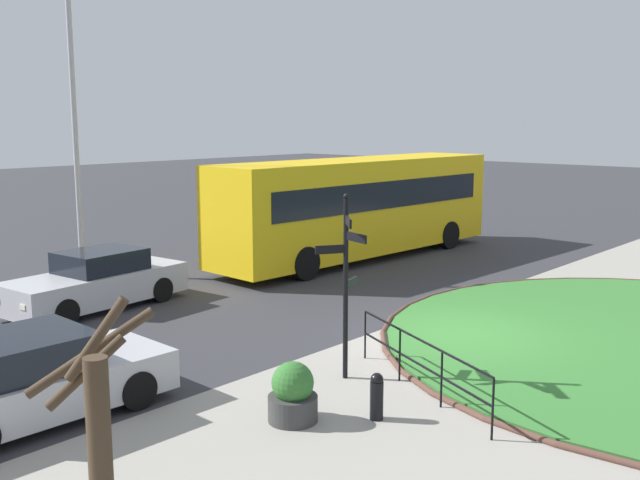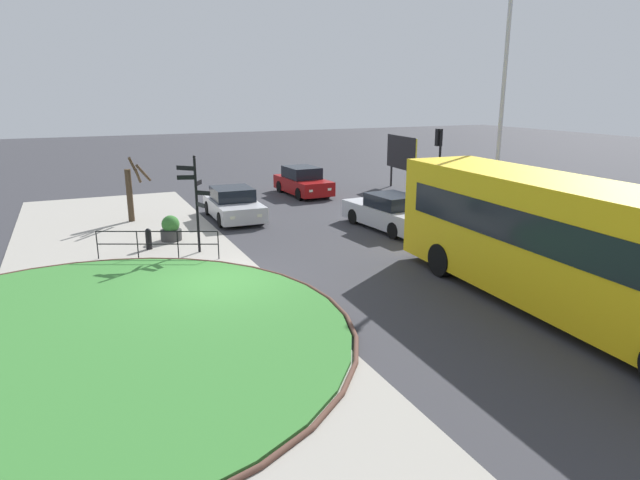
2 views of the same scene
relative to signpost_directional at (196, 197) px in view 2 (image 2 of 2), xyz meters
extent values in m
plane|color=#333338|center=(3.51, -0.15, -1.94)|extent=(120.00, 120.00, 0.00)
cube|color=#9E998E|center=(3.51, -2.39, -1.93)|extent=(32.00, 7.52, 0.02)
cylinder|color=#387A33|center=(6.09, -4.04, -1.89)|extent=(12.25, 12.25, 0.10)
torus|color=brown|center=(6.09, -4.04, -1.89)|extent=(12.56, 12.56, 0.11)
cylinder|color=black|center=(0.02, 0.02, -0.31)|extent=(0.09, 0.09, 3.27)
sphere|color=black|center=(0.02, 0.02, 1.38)|extent=(0.10, 0.10, 0.10)
cube|color=black|center=(-0.25, -0.25, 0.98)|extent=(0.49, 0.50, 0.15)
cube|color=black|center=(-0.07, -0.29, 0.69)|extent=(0.19, 0.55, 0.15)
cube|color=black|center=(-0.24, 0.18, 0.45)|extent=(0.46, 0.30, 0.15)
cube|color=black|center=(0.23, 0.22, 0.17)|extent=(0.39, 0.37, 0.15)
cube|color=black|center=(0.28, 0.10, -0.21)|extent=(0.45, 0.17, 0.15)
cylinder|color=black|center=(-1.07, -1.53, -1.63)|extent=(0.21, 0.21, 0.63)
sphere|color=black|center=(-1.07, -1.53, -1.27)|extent=(0.20, 0.20, 0.20)
cube|color=black|center=(0.28, -1.41, -0.98)|extent=(1.69, 3.68, 0.03)
cube|color=black|center=(0.28, -1.41, -1.41)|extent=(1.69, 3.68, 0.03)
cylinder|color=black|center=(1.11, 0.42, -1.46)|extent=(0.04, 0.04, 0.96)
cylinder|color=black|center=(0.56, -0.80, -1.46)|extent=(0.04, 0.04, 0.96)
cylinder|color=black|center=(0.00, -2.02, -1.46)|extent=(0.04, 0.04, 0.96)
cylinder|color=black|center=(-0.55, -3.24, -1.46)|extent=(0.04, 0.04, 0.96)
cube|color=yellow|center=(9.22, 7.13, -0.14)|extent=(11.52, 2.89, 3.05)
cube|color=black|center=(9.27, 8.36, 0.29)|extent=(10.06, 0.42, 0.88)
cube|color=black|center=(9.17, 5.90, 0.29)|extent=(10.06, 0.42, 0.88)
cylinder|color=black|center=(5.61, 8.39, -1.44)|extent=(1.01, 0.34, 1.00)
cylinder|color=black|center=(5.52, 6.15, -1.44)|extent=(1.01, 0.34, 1.00)
cube|color=maroon|center=(-8.77, 7.55, -1.40)|extent=(4.16, 1.97, 0.73)
cube|color=black|center=(-8.93, 7.54, -0.74)|extent=(2.08, 1.65, 0.60)
cube|color=#EAEACC|center=(-6.75, 8.18, -1.37)|extent=(0.03, 0.20, 0.12)
cube|color=#EAEACC|center=(-6.69, 7.13, -1.37)|extent=(0.03, 0.20, 0.12)
cylinder|color=black|center=(-7.54, 8.42, -1.62)|extent=(0.65, 0.25, 0.64)
cylinder|color=black|center=(-7.46, 6.81, -1.62)|extent=(0.65, 0.25, 0.64)
cylinder|color=black|center=(-10.07, 8.29, -1.62)|extent=(0.65, 0.25, 0.64)
cylinder|color=black|center=(-9.99, 6.69, -1.62)|extent=(0.65, 0.25, 0.64)
cube|color=#B7B7BC|center=(-0.28, 7.81, -1.40)|extent=(4.67, 2.11, 0.74)
cube|color=black|center=(-0.10, 7.83, -0.77)|extent=(2.05, 1.67, 0.53)
cube|color=#EAEACC|center=(-2.50, 7.10, -1.36)|extent=(0.04, 0.20, 0.12)
cube|color=#EAEACC|center=(-2.59, 8.12, -1.36)|extent=(0.04, 0.20, 0.12)
cylinder|color=black|center=(-1.61, 6.92, -1.62)|extent=(0.66, 0.28, 0.64)
cylinder|color=black|center=(-1.75, 8.46, -1.62)|extent=(0.66, 0.28, 0.64)
cylinder|color=black|center=(1.19, 7.17, -1.62)|extent=(0.66, 0.28, 0.64)
cylinder|color=black|center=(1.05, 8.71, -1.62)|extent=(0.66, 0.28, 0.64)
cube|color=#B7B7BC|center=(-4.54, 2.53, -1.44)|extent=(4.17, 1.99, 0.66)
cube|color=black|center=(-4.71, 2.53, -0.84)|extent=(1.92, 1.70, 0.55)
cube|color=#EAEACC|center=(-2.46, 3.03, -1.41)|extent=(0.03, 0.20, 0.12)
cube|color=#EAEACC|center=(-2.49, 1.91, -1.41)|extent=(0.03, 0.20, 0.12)
cylinder|color=black|center=(-3.24, 3.35, -1.62)|extent=(0.65, 0.24, 0.64)
cylinder|color=black|center=(-3.29, 1.64, -1.62)|extent=(0.65, 0.24, 0.64)
cylinder|color=black|center=(-5.79, 3.42, -1.62)|extent=(0.65, 0.24, 0.64)
cylinder|color=black|center=(-5.84, 1.71, -1.62)|extent=(0.65, 0.24, 0.64)
cylinder|color=black|center=(-2.41, 11.73, -0.06)|extent=(0.11, 0.11, 3.77)
cube|color=black|center=(-2.62, 11.76, 1.44)|extent=(0.30, 0.30, 0.78)
sphere|color=red|center=(-2.77, 11.79, 1.68)|extent=(0.16, 0.16, 0.16)
sphere|color=black|center=(-2.77, 11.79, 1.44)|extent=(0.16, 0.16, 0.16)
sphere|color=black|center=(-2.77, 11.79, 1.19)|extent=(0.16, 0.16, 0.16)
cylinder|color=#B7B7BC|center=(1.55, 11.58, 2.65)|extent=(0.16, 0.16, 9.19)
cylinder|color=black|center=(-9.28, 13.38, -0.90)|extent=(0.12, 0.12, 2.09)
cylinder|color=black|center=(-6.88, 13.19, -0.90)|extent=(0.12, 0.12, 2.09)
cube|color=yellow|center=(-8.08, 13.28, 0.15)|extent=(3.21, 0.38, 1.74)
cube|color=black|center=(-8.09, 13.21, 0.15)|extent=(3.30, 0.30, 1.84)
cylinder|color=#383838|center=(-1.99, -0.60, -1.73)|extent=(0.77, 0.77, 0.42)
sphere|color=#33702D|center=(-1.99, -0.60, -1.31)|extent=(0.66, 0.66, 0.66)
cylinder|color=#423323|center=(-5.91, -1.61, -0.81)|extent=(0.25, 0.25, 2.26)
cylinder|color=#423323|center=(-5.74, -1.37, 0.41)|extent=(0.63, 0.50, 0.91)
cylinder|color=#423323|center=(-5.60, -1.00, 0.16)|extent=(1.32, 0.75, 0.90)
cylinder|color=#423323|center=(-5.80, -1.22, 0.03)|extent=(0.89, 0.37, 0.73)
camera|label=1|loc=(-9.69, -8.06, 2.70)|focal=40.99mm
camera|label=2|loc=(18.64, -3.74, 3.49)|focal=31.15mm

